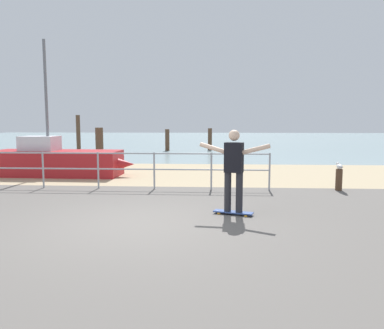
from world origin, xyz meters
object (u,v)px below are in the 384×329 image
Objects in this scene: skateboarder at (234,166)px; bollard_short at (339,180)px; sailboat at (62,161)px; skateboard at (233,212)px; seagull at (339,166)px.

bollard_short is at bearing 44.11° from skateboarder.
sailboat reaches higher than skateboarder.
skateboarder reaches higher than skateboard.
skateboarder is 2.71× the size of bollard_short.
bollard_short is 0.38m from seagull.
skateboard is 0.95m from skateboarder.
bollard_short is at bearing -14.96° from sailboat.
skateboarder is at bearing -42.60° from sailboat.
seagull is at bearing 44.26° from skateboard.
seagull reaches higher than skateboard.
skateboarder reaches higher than seagull.
bollard_short is (3.02, 2.93, 0.24)m from skateboard.
seagull is (8.75, -2.32, 0.17)m from sailboat.
sailboat is at bearing 165.15° from seagull.
sailboat is 3.02× the size of skateboarder.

